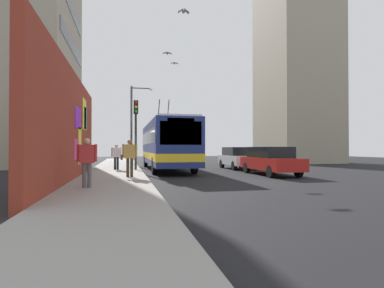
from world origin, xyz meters
The scene contains 14 objects.
ground_plane centered at (0.00, 0.00, 0.00)m, with size 80.00×80.00×0.00m, color black.
sidewalk_slab centered at (0.00, 1.60, 0.07)m, with size 48.00×3.20×0.15m, color gray.
graffiti_wall centered at (-3.72, 3.35, 2.44)m, with size 14.52×0.32×4.88m.
building_far_left centered at (11.71, 9.20, 9.39)m, with size 13.22×7.00×18.79m.
building_far_right centered at (12.24, -17.00, 9.81)m, with size 8.00×6.61×19.62m.
city_bus centered at (3.31, -1.80, 1.83)m, with size 11.74×2.60×5.08m.
parked_car_red centered at (-2.04, -7.00, 0.84)m, with size 4.87×1.78×1.58m.
parked_car_white centered at (3.21, -7.00, 0.83)m, with size 4.16×1.75×1.58m.
pedestrian_at_curb centered at (-3.33, 0.81, 1.20)m, with size 0.24×0.78×1.77m.
pedestrian_midblock centered at (2.12, 1.54, 1.08)m, with size 0.22×0.65×1.60m.
pedestrian_near_wall centered at (-7.10, 2.31, 1.16)m, with size 0.23×0.68×1.70m.
traffic_light centered at (1.54, 0.35, 3.08)m, with size 0.49×0.28×4.37m.
street_lamp centered at (9.43, 0.24, 4.04)m, with size 0.44×1.91×6.77m.
flying_pigeons centered at (-1.33, -1.31, 8.17)m, with size 9.08×4.04×2.65m.
Camera 1 is at (-18.51, 1.05, 1.51)m, focal length 29.56 mm.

